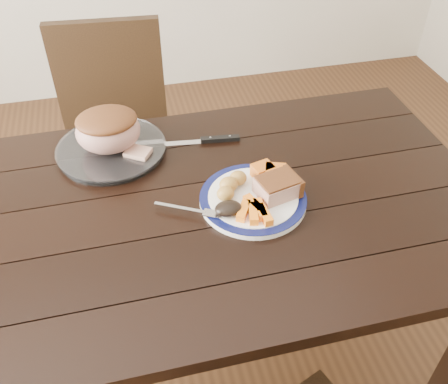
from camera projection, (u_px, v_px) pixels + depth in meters
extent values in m
plane|color=#472B16|center=(201.00, 356.00, 1.82)|extent=(4.00, 4.00, 0.00)
cube|color=black|center=(193.00, 211.00, 1.33)|extent=(1.61, 0.91, 0.04)
cube|color=black|center=(357.00, 188.00, 1.98)|extent=(0.07, 0.07, 0.71)
cube|color=black|center=(118.00, 160.00, 1.96)|extent=(0.45, 0.45, 0.04)
cube|color=black|center=(110.00, 78.00, 1.94)|extent=(0.42, 0.07, 0.46)
cube|color=black|center=(166.00, 173.00, 2.27)|extent=(0.04, 0.04, 0.43)
cube|color=black|center=(172.00, 229.00, 2.00)|extent=(0.04, 0.04, 0.43)
cube|color=black|center=(85.00, 181.00, 2.23)|extent=(0.04, 0.04, 0.43)
cube|color=black|center=(80.00, 239.00, 1.96)|extent=(0.04, 0.04, 0.43)
cylinder|color=white|center=(253.00, 200.00, 1.33)|extent=(0.29, 0.29, 0.02)
torus|color=#0C113F|center=(253.00, 197.00, 1.32)|extent=(0.29, 0.29, 0.02)
cylinder|color=white|center=(112.00, 150.00, 1.49)|extent=(0.32, 0.32, 0.02)
cube|color=tan|center=(277.00, 187.00, 1.31)|extent=(0.12, 0.11, 0.05)
ellipsoid|color=gold|center=(229.00, 185.00, 1.32)|extent=(0.05, 0.04, 0.04)
ellipsoid|color=gold|center=(226.00, 194.00, 1.30)|extent=(0.05, 0.04, 0.04)
ellipsoid|color=gold|center=(238.00, 178.00, 1.34)|extent=(0.05, 0.04, 0.04)
cube|color=orange|center=(264.00, 215.00, 1.25)|extent=(0.03, 0.07, 0.02)
cube|color=orange|center=(243.00, 211.00, 1.26)|extent=(0.05, 0.07, 0.02)
cube|color=orange|center=(254.00, 205.00, 1.28)|extent=(0.04, 0.07, 0.02)
cube|color=orange|center=(253.00, 214.00, 1.26)|extent=(0.04, 0.07, 0.02)
cube|color=orange|center=(260.00, 209.00, 1.27)|extent=(0.02, 0.07, 0.02)
cube|color=orange|center=(275.00, 173.00, 1.36)|extent=(0.07, 0.06, 0.04)
cube|color=orange|center=(263.00, 171.00, 1.37)|extent=(0.06, 0.06, 0.04)
ellipsoid|color=black|center=(228.00, 208.00, 1.26)|extent=(0.07, 0.05, 0.03)
cube|color=silver|center=(180.00, 208.00, 1.29)|extent=(0.13, 0.08, 0.00)
cube|color=silver|center=(212.00, 214.00, 1.27)|extent=(0.05, 0.04, 0.00)
ellipsoid|color=tan|center=(108.00, 131.00, 1.45)|extent=(0.19, 0.16, 0.12)
cube|color=tan|center=(138.00, 153.00, 1.45)|extent=(0.09, 0.08, 0.02)
cube|color=silver|center=(168.00, 144.00, 1.53)|extent=(0.20, 0.04, 0.00)
cube|color=black|center=(220.00, 139.00, 1.54)|extent=(0.12, 0.03, 0.01)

